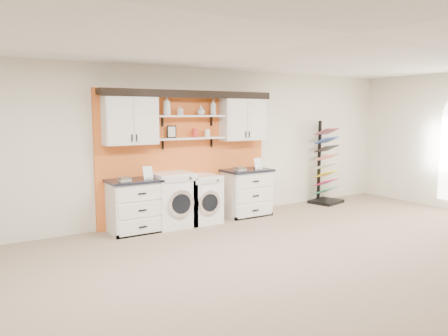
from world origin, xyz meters
TOP-DOWN VIEW (x-y plane):
  - floor at (0.00, 0.00)m, footprint 10.00×10.00m
  - ceiling at (0.00, 0.00)m, footprint 10.00×10.00m
  - wall_back at (0.00, 4.00)m, footprint 10.00×0.00m
  - accent_panel at (0.00, 3.96)m, footprint 3.40×0.07m
  - upper_cabinet_left at (-1.13, 3.79)m, footprint 0.90×0.35m
  - upper_cabinet_right at (1.13, 3.79)m, footprint 0.90×0.35m
  - shelf_lower at (0.00, 3.80)m, footprint 1.32×0.28m
  - shelf_upper at (0.00, 3.80)m, footprint 1.32×0.28m
  - crown_molding at (0.00, 3.81)m, footprint 3.30×0.41m
  - picture_frame at (-0.35, 3.85)m, footprint 0.18×0.02m
  - canister_red at (0.10, 3.80)m, footprint 0.11×0.11m
  - canister_cream at (0.35, 3.80)m, footprint 0.10×0.10m
  - base_cabinet_left at (-1.13, 3.64)m, footprint 0.91×0.66m
  - base_cabinet_right at (1.13, 3.64)m, footprint 0.92×0.66m
  - washer at (-0.45, 3.64)m, footprint 0.68×0.71m
  - dryer at (0.11, 3.64)m, footprint 0.62×0.71m
  - sample_rack at (3.29, 3.68)m, footprint 0.78×0.70m
  - soap_bottle_a at (-0.45, 3.80)m, footprint 0.14×0.14m
  - soap_bottle_b at (-0.19, 3.80)m, footprint 0.11×0.11m
  - soap_bottle_c at (0.22, 3.80)m, footprint 0.19×0.19m
  - soap_bottle_d at (0.48, 3.80)m, footprint 0.15×0.15m

SIDE VIEW (x-z plane):
  - floor at x=0.00m, z-range 0.00..0.00m
  - dryer at x=0.11m, z-range 0.00..0.87m
  - base_cabinet_left at x=-1.13m, z-range 0.00..0.89m
  - base_cabinet_right at x=1.13m, z-range 0.00..0.91m
  - washer at x=-0.45m, z-range 0.00..0.95m
  - sample_rack at x=3.29m, z-range -0.35..1.47m
  - accent_panel at x=0.00m, z-range 0.00..2.40m
  - wall_back at x=0.00m, z-range -3.60..6.40m
  - shelf_lower at x=0.00m, z-range 1.52..1.54m
  - canister_cream at x=0.35m, z-range 1.54..1.69m
  - canister_red at x=0.10m, z-range 1.54..1.71m
  - picture_frame at x=-0.35m, z-range 1.54..1.77m
  - upper_cabinet_left at x=-1.13m, z-range 1.46..2.30m
  - upper_cabinet_right at x=1.13m, z-range 1.46..2.30m
  - shelf_upper at x=0.00m, z-range 1.92..1.94m
  - soap_bottle_b at x=-0.19m, z-range 1.95..2.11m
  - soap_bottle_c at x=0.22m, z-range 1.94..2.12m
  - soap_bottle_d at x=0.48m, z-range 1.95..2.24m
  - soap_bottle_a at x=-0.45m, z-range 1.94..2.29m
  - crown_molding at x=0.00m, z-range 2.26..2.39m
  - ceiling at x=0.00m, z-range 2.80..2.80m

